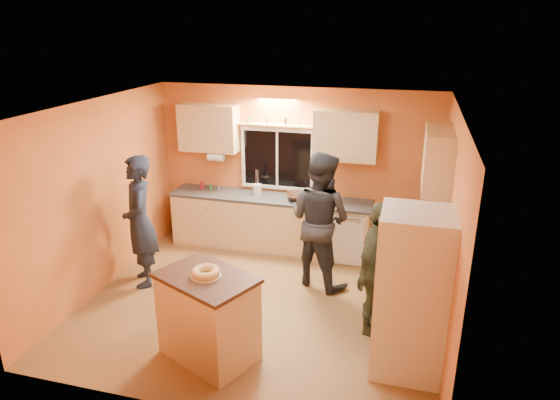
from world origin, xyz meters
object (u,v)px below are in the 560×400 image
(island, at_px, (208,316))
(person_center, at_px, (320,220))
(refrigerator, at_px, (411,294))
(person_right, at_px, (377,270))
(person_left, at_px, (140,222))

(island, height_order, person_center, person_center)
(refrigerator, relative_size, person_right, 1.09)
(island, bearing_deg, refrigerator, 34.71)
(refrigerator, relative_size, person_center, 0.94)
(island, distance_m, person_left, 2.07)
(person_center, bearing_deg, island, 90.74)
(person_right, bearing_deg, person_left, 100.25)
(refrigerator, bearing_deg, person_center, 128.43)
(island, xyz_separation_m, person_right, (1.72, 0.95, 0.32))
(island, relative_size, person_right, 0.74)
(refrigerator, bearing_deg, person_right, 124.03)
(person_right, bearing_deg, person_center, 57.45)
(island, distance_m, person_center, 2.18)
(island, bearing_deg, person_right, 53.59)
(person_center, bearing_deg, refrigerator, 152.70)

